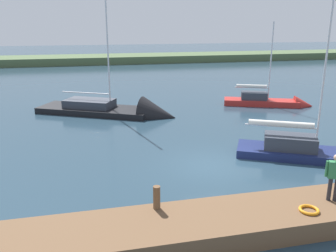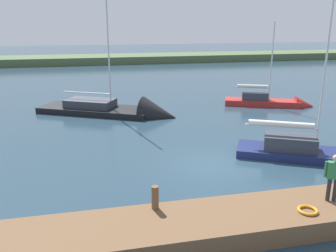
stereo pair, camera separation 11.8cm
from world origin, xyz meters
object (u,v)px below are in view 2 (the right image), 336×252
Objects in this scene: life_ring_buoy at (308,210)px; sailboat_far_left at (124,113)px; sailboat_behind_pier at (273,103)px; mooring_post_near at (155,197)px; sailboat_outer_mooring at (334,157)px; person_on_dock at (334,175)px.

sailboat_far_left reaches higher than life_ring_buoy.
sailboat_behind_pier reaches higher than life_ring_buoy.
sailboat_outer_mooring is (-9.83, -3.95, -0.91)m from mooring_post_near.
sailboat_outer_mooring is at bearing -23.39° from sailboat_far_left.
mooring_post_near is 0.08× the size of sailboat_outer_mooring.
life_ring_buoy is 7.30m from sailboat_outer_mooring.
mooring_post_near is at bearing -15.42° from life_ring_buoy.
sailboat_far_left reaches higher than sailboat_behind_pier.
life_ring_buoy is 1.60m from person_on_dock.
life_ring_buoy is 17.37m from sailboat_far_left.
sailboat_far_left is 1.74× the size of sailboat_behind_pier.
sailboat_outer_mooring is 14.79m from sailboat_far_left.
life_ring_buoy is 0.06× the size of sailboat_outer_mooring.
mooring_post_near is at bearing -64.21° from sailboat_far_left.
mooring_post_near is 0.11× the size of sailboat_behind_pier.
sailboat_outer_mooring is at bearing 169.85° from person_on_dock.
sailboat_behind_pier is at bearing 102.88° from sailboat_outer_mooring.
person_on_dock reaches higher than life_ring_buoy.
life_ring_buoy is at bearing -92.80° from sailboat_behind_pier.
sailboat_behind_pier is at bearing -115.33° from life_ring_buoy.
life_ring_buoy is 0.05× the size of sailboat_far_left.
sailboat_outer_mooring is 12.29m from sailboat_behind_pier.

